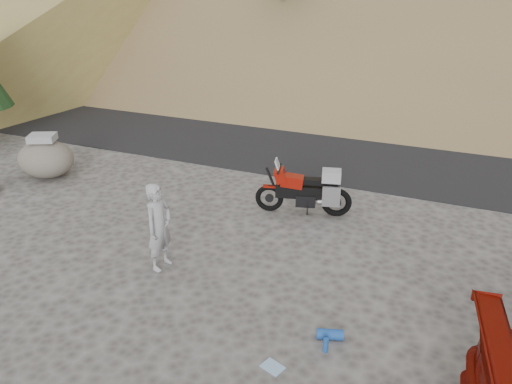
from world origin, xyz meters
TOP-DOWN VIEW (x-y plane):
  - ground at (0.00, 0.00)m, footprint 140.00×140.00m
  - road at (0.00, 9.00)m, footprint 120.00×7.00m
  - motorcycle at (0.47, 3.65)m, footprint 2.25×0.98m
  - man at (-1.46, 0.33)m, footprint 0.49×0.69m
  - boulder at (-6.95, 3.07)m, footprint 1.86×1.68m
  - gear_blue_mat at (2.14, -0.45)m, footprint 0.46×0.29m
  - gear_bottle at (2.15, -0.75)m, footprint 0.11×0.11m
  - gear_blue_cloth at (1.52, -1.38)m, footprint 0.39×0.33m

SIDE VIEW (x-z plane):
  - ground at x=0.00m, z-range 0.00..0.00m
  - road at x=0.00m, z-range -0.03..0.03m
  - man at x=-1.46m, z-range -0.88..0.88m
  - gear_blue_cloth at x=1.52m, z-range 0.00..0.01m
  - gear_blue_mat at x=2.14m, z-range 0.00..0.17m
  - gear_bottle at x=2.15m, z-range 0.00..0.23m
  - boulder at x=-6.95m, z-range -0.07..1.14m
  - motorcycle at x=0.47m, z-range -0.10..1.26m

